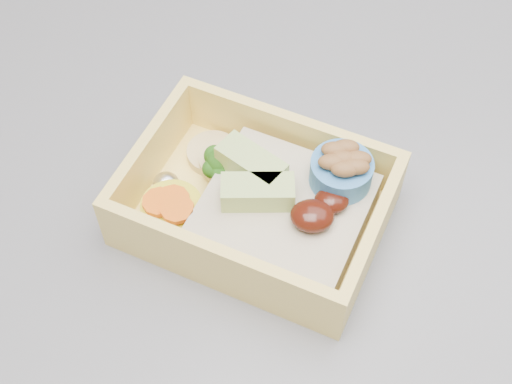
{
  "coord_description": "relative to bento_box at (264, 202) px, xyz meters",
  "views": [
    {
      "loc": [
        0.06,
        -0.25,
        1.31
      ],
      "look_at": [
        0.05,
        0.0,
        0.95
      ],
      "focal_mm": 50.0,
      "sensor_mm": 36.0,
      "label": 1
    }
  ],
  "objects": [
    {
      "name": "bento_box",
      "position": [
        0.0,
        0.0,
        0.0
      ],
      "size": [
        0.19,
        0.17,
        0.06
      ],
      "rotation": [
        0.0,
        0.0,
        -0.4
      ],
      "color": "#FFDB69",
      "rests_on": "island"
    }
  ]
}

